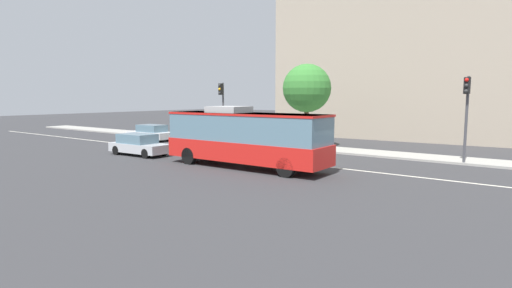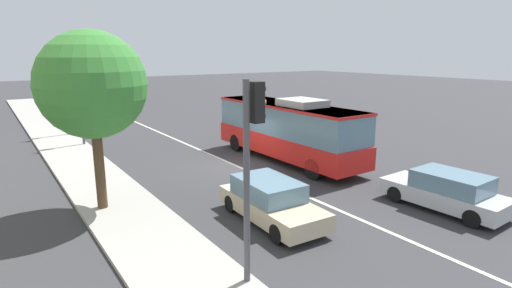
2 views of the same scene
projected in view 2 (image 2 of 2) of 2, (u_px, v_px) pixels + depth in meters
ground_plane at (237, 166)px, 20.97m from camera, size 160.00×160.00×0.00m
sidewalk_kerb at (104, 189)px, 17.27m from camera, size 80.00×2.83×0.14m
lane_centre_line at (237, 166)px, 20.97m from camera, size 76.00×0.16×0.01m
transit_bus at (287, 128)px, 21.71m from camera, size 10.02×2.57×3.46m
sedan_beige at (270, 201)px, 14.07m from camera, size 4.57×1.98×1.46m
sedan_silver at (446, 191)px, 15.05m from camera, size 4.57×1.99×1.46m
traffic_light_near_corner at (82, 89)px, 24.73m from camera, size 0.34×0.62×5.20m
traffic_light_mid_block at (66, 85)px, 27.73m from camera, size 0.33×0.62×5.20m
traffic_light_far_corner at (252, 148)px, 9.55m from camera, size 0.32×0.62×5.20m
street_tree_kerbside_left at (92, 85)px, 14.05m from camera, size 3.79×3.79×6.58m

